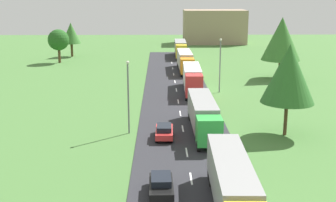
{
  "coord_description": "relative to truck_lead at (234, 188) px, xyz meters",
  "views": [
    {
      "loc": [
        -2.5,
        -15.54,
        14.98
      ],
      "look_at": [
        -1.52,
        38.53,
        1.42
      ],
      "focal_mm": 47.06,
      "sensor_mm": 36.0,
      "label": 1
    }
  ],
  "objects": [
    {
      "name": "tree_birch",
      "position": [
        -26.45,
        66.87,
        2.72
      ],
      "size": [
        4.47,
        4.47,
        7.13
      ],
      "color": "#513823",
      "rests_on": "ground"
    },
    {
      "name": "lamppost_second",
      "position": [
        -8.3,
        18.34,
        2.29
      ],
      "size": [
        0.36,
        0.36,
        7.91
      ],
      "color": "slate",
      "rests_on": "ground"
    },
    {
      "name": "tree_pine",
      "position": [
        8.43,
        17.52,
        4.51
      ],
      "size": [
        5.6,
        5.6,
        9.75
      ],
      "color": "#513823",
      "rests_on": "ground"
    },
    {
      "name": "truck_third",
      "position": [
        -0.03,
        38.19,
        0.05
      ],
      "size": [
        2.78,
        12.37,
        3.7
      ],
      "color": "red",
      "rests_on": "road"
    },
    {
      "name": "car_second",
      "position": [
        -4.86,
        3.48,
        -1.34
      ],
      "size": [
        1.87,
        4.08,
        1.39
      ],
      "color": "black",
      "rests_on": "road"
    },
    {
      "name": "distant_building",
      "position": [
        10.98,
        102.57,
        2.68
      ],
      "size": [
        17.84,
        10.49,
        9.63
      ],
      "primitive_type": "cube",
      "color": "#9E846B",
      "rests_on": "ground"
    },
    {
      "name": "tree_maple",
      "position": [
        16.03,
        48.53,
        4.84
      ],
      "size": [
        6.72,
        6.72,
        10.68
      ],
      "color": "#513823",
      "rests_on": "ground"
    },
    {
      "name": "road",
      "position": [
        -2.4,
        12.92,
        -2.11
      ],
      "size": [
        10.0,
        140.0,
        0.06
      ],
      "primitive_type": "cube",
      "color": "#2B2B30",
      "rests_on": "ground"
    },
    {
      "name": "truck_fifth",
      "position": [
        -0.14,
        74.96,
        -0.03
      ],
      "size": [
        2.63,
        12.53,
        3.56
      ],
      "color": "yellow",
      "rests_on": "road"
    },
    {
      "name": "lane_marking_centre",
      "position": [
        -2.4,
        8.57,
        -2.07
      ],
      "size": [
        0.16,
        118.64,
        0.01
      ],
      "color": "white",
      "rests_on": "road"
    },
    {
      "name": "tree_oak",
      "position": [
        -25.56,
        76.06,
        3.3
      ],
      "size": [
        4.36,
        4.36,
        7.88
      ],
      "color": "#513823",
      "rests_on": "ground"
    },
    {
      "name": "lamppost_third",
      "position": [
        4.07,
        37.89,
        2.42
      ],
      "size": [
        0.36,
        0.36,
        8.16
      ],
      "color": "slate",
      "rests_on": "ground"
    },
    {
      "name": "truck_fourth",
      "position": [
        -0.12,
        56.18,
        -0.02
      ],
      "size": [
        2.64,
        13.24,
        3.59
      ],
      "color": "orange",
      "rests_on": "road"
    },
    {
      "name": "car_third",
      "position": [
        -4.5,
        16.48,
        -1.32
      ],
      "size": [
        1.86,
        4.1,
        1.44
      ],
      "color": "red",
      "rests_on": "road"
    },
    {
      "name": "truck_lead",
      "position": [
        0.0,
        0.0,
        0.0
      ],
      "size": [
        2.87,
        14.21,
        3.59
      ],
      "color": "yellow",
      "rests_on": "road"
    },
    {
      "name": "truck_second",
      "position": [
        -0.25,
        18.63,
        -0.07
      ],
      "size": [
        2.59,
        12.93,
        3.48
      ],
      "color": "green",
      "rests_on": "road"
    }
  ]
}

